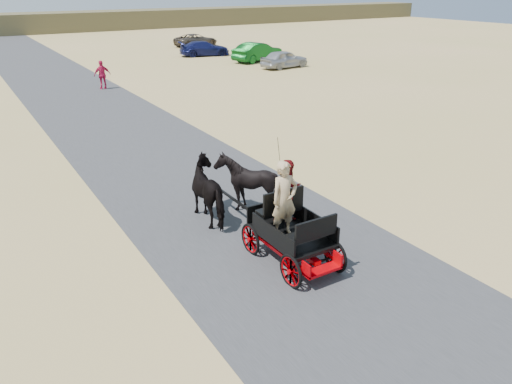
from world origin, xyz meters
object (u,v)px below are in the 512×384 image
car_c (204,48)px  car_b (257,52)px  car_d (196,40)px  horse_right (247,183)px  pedestrian (102,75)px  car_a (284,59)px  carriage (291,247)px  horse_left (212,191)px

car_c → car_b: bearing=-144.3°
car_d → horse_right: bearing=148.8°
pedestrian → car_a: pedestrian is taller
carriage → horse_left: bearing=100.4°
car_b → horse_left: bearing=129.8°
pedestrian → horse_left: bearing=82.1°
horse_right → car_c: (13.24, 29.92, -0.21)m
car_a → car_c: 9.47m
carriage → horse_right: horse_right is taller
horse_right → car_c: 32.72m
pedestrian → car_c: bearing=-140.1°
car_c → car_d: (2.29, 6.64, -0.01)m
car_a → car_d: 15.84m
car_b → car_c: 5.72m
horse_left → car_b: 29.76m
car_c → pedestrian: bearing=142.7°
pedestrian → car_c: (11.82, 10.11, -0.23)m
car_b → car_d: 11.88m
horse_left → car_d: (16.63, 36.56, -0.23)m
car_b → car_c: (-2.29, 5.24, -0.12)m
horse_right → horse_left: bearing=0.0°
horse_left → car_d: 40.16m
horse_left → horse_right: (1.10, 0.00, 0.00)m
horse_left → car_a: bearing=-128.7°
carriage → horse_right: (0.55, 3.00, 0.49)m
carriage → car_c: 35.69m
carriage → car_c: car_c is taller
pedestrian → car_d: 21.90m
car_c → carriage: bearing=169.4°
carriage → horse_left: size_ratio=1.20×
horse_right → car_b: (15.53, 24.68, -0.09)m
horse_left → car_c: horse_left is taller
car_b → car_d: size_ratio=1.03×
carriage → car_a: (16.04, 23.71, 0.30)m
car_c → car_d: 7.03m
horse_left → horse_right: horse_right is taller
car_c → car_d: bearing=-6.8°
horse_right → carriage: bearing=79.6°
horse_left → car_b: (16.63, 24.68, -0.09)m
pedestrian → car_b: pedestrian is taller
carriage → car_b: bearing=59.8°
horse_right → pedestrian: size_ratio=0.98×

